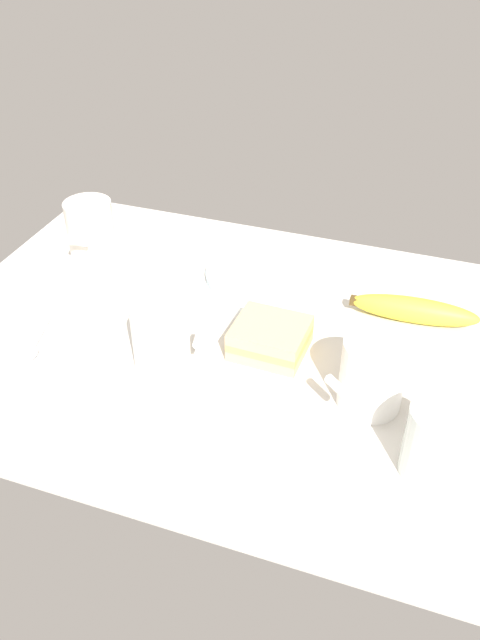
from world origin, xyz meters
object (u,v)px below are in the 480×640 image
at_px(glass_of_milk, 435,446).
at_px(coffee_mug_black, 90,228).
at_px(spoon, 34,344).
at_px(coffee_mug_spare, 161,337).
at_px(sandwich_main, 270,338).
at_px(plate_of_food, 263,274).
at_px(coffee_mug_milky, 372,374).
at_px(banana, 414,310).

bearing_deg(glass_of_milk, coffee_mug_black, -26.41).
relative_size(glass_of_milk, spoon, 0.78).
distance_m(coffee_mug_spare, glass_of_milk, 0.37).
bearing_deg(coffee_mug_spare, sandwich_main, -147.41).
xyz_separation_m(plate_of_food, glass_of_milk, (-0.30, 0.32, 0.03)).
relative_size(coffee_mug_milky, banana, 0.52).
height_order(coffee_mug_milky, coffee_mug_spare, coffee_mug_spare).
bearing_deg(spoon, coffee_mug_black, -79.33).
relative_size(banana, spoon, 1.60).
bearing_deg(plate_of_food, spoon, 48.11).
xyz_separation_m(coffee_mug_black, coffee_mug_milky, (-0.51, 0.21, -0.00)).
relative_size(coffee_mug_black, coffee_mug_milky, 1.03).
relative_size(coffee_mug_black, sandwich_main, 0.99).
distance_m(coffee_mug_milky, glass_of_milk, 0.12).
height_order(plate_of_food, spoon, plate_of_food).
distance_m(sandwich_main, glass_of_milk, 0.28).
relative_size(coffee_mug_black, glass_of_milk, 1.09).
bearing_deg(coffee_mug_milky, plate_of_food, -47.68).
distance_m(plate_of_food, coffee_mug_black, 0.30).
distance_m(glass_of_milk, banana, 0.29).
distance_m(coffee_mug_spare, banana, 0.38).
bearing_deg(banana, coffee_mug_black, -1.47).
xyz_separation_m(plate_of_food, banana, (-0.25, 0.04, 0.01)).
distance_m(plate_of_food, coffee_mug_milky, 0.32).
bearing_deg(coffee_mug_black, spoon, 100.67).
xyz_separation_m(plate_of_food, coffee_mug_milky, (-0.22, 0.24, 0.04)).
distance_m(coffee_mug_black, spoon, 0.26).
height_order(coffee_mug_black, coffee_mug_milky, same).
bearing_deg(coffee_mug_black, plate_of_food, -174.97).
bearing_deg(coffee_mug_black, coffee_mug_spare, 135.81).
xyz_separation_m(plate_of_food, coffee_mug_spare, (0.06, 0.26, 0.05)).
xyz_separation_m(sandwich_main, spoon, (0.32, 0.10, -0.02)).
distance_m(coffee_mug_black, sandwich_main, 0.40).
bearing_deg(glass_of_milk, sandwich_main, -31.99).
distance_m(glass_of_milk, spoon, 0.55).
height_order(coffee_mug_black, spoon, coffee_mug_black).
relative_size(plate_of_food, spoon, 1.58).
relative_size(coffee_mug_milky, spoon, 0.83).
xyz_separation_m(coffee_mug_milky, coffee_mug_spare, (0.28, 0.02, 0.00)).
relative_size(coffee_mug_black, spoon, 0.86).
bearing_deg(plate_of_food, banana, 170.76).
bearing_deg(plate_of_food, coffee_mug_spare, 77.08).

